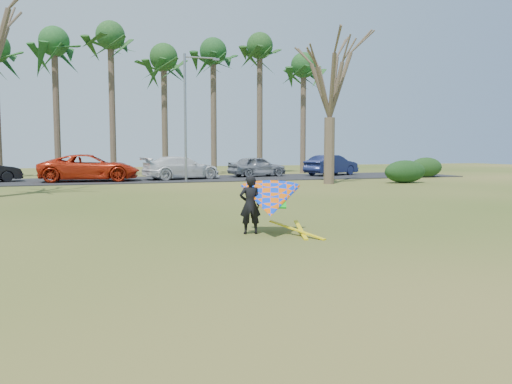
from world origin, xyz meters
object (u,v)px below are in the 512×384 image
object	(u,v)px
streetlight	(188,111)
car_3	(182,168)
car_4	(257,166)
kite_flyer	(269,201)
car_2	(90,168)
car_5	(332,165)
bare_tree_right	(330,74)

from	to	relation	value
streetlight	car_3	bearing A→B (deg)	89.72
car_4	kite_flyer	bearing A→B (deg)	150.67
streetlight	car_2	world-z (taller)	streetlight
car_2	car_5	bearing A→B (deg)	-81.05
car_3	bare_tree_right	bearing A→B (deg)	-141.68
car_4	kite_flyer	xyz separation A→B (m)	(-7.64, -23.68, 0.03)
bare_tree_right	kite_flyer	bearing A→B (deg)	-121.34
car_2	car_4	xyz separation A→B (m)	(11.84, 1.83, -0.10)
car_3	kite_flyer	xyz separation A→B (m)	(-1.73, -22.21, 0.01)
car_2	car_5	distance (m)	17.90
car_2	car_4	distance (m)	11.99
car_2	car_4	bearing A→B (deg)	-77.07
car_5	bare_tree_right	bearing A→B (deg)	128.35
car_4	car_2	bearing A→B (deg)	87.34
bare_tree_right	streetlight	world-z (taller)	bare_tree_right
car_4	kite_flyer	distance (m)	24.88
car_2	car_5	world-z (taller)	car_2
car_3	kite_flyer	world-z (taller)	kite_flyer
car_5	kite_flyer	xyz separation A→B (m)	(-13.63, -23.35, -0.00)
streetlight	kite_flyer	xyz separation A→B (m)	(-1.72, -19.69, -3.63)
streetlight	car_3	distance (m)	4.42
streetlight	bare_tree_right	bearing A→B (deg)	-27.03
car_4	car_5	world-z (taller)	car_5
streetlight	car_2	xyz separation A→B (m)	(-5.92, 2.16, -3.55)
bare_tree_right	car_4	distance (m)	10.04
kite_flyer	car_3	bearing A→B (deg)	85.55
bare_tree_right	kite_flyer	distance (m)	19.24
streetlight	car_2	bearing A→B (deg)	159.97
car_2	streetlight	bearing A→B (deg)	-105.90
bare_tree_right	car_3	world-z (taller)	bare_tree_right
bare_tree_right	car_5	xyz separation A→B (m)	(4.08, 7.66, -5.72)
bare_tree_right	car_2	size ratio (longest dim) A/B	1.50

